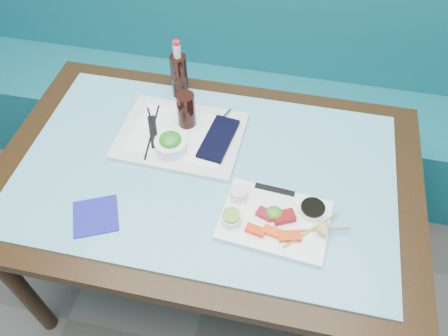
% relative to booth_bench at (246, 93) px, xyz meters
% --- Properties ---
extents(booth_bench, '(3.00, 0.56, 1.17)m').
position_rel_booth_bench_xyz_m(booth_bench, '(0.00, 0.00, 0.00)').
color(booth_bench, '#10606B').
rests_on(booth_bench, ground).
extents(dining_table, '(1.40, 0.90, 0.75)m').
position_rel_booth_bench_xyz_m(dining_table, '(0.00, -0.84, 0.29)').
color(dining_table, black).
rests_on(dining_table, ground).
extents(glass_top, '(1.22, 0.76, 0.01)m').
position_rel_booth_bench_xyz_m(glass_top, '(0.00, -0.84, 0.38)').
color(glass_top, '#61ADC2').
rests_on(glass_top, dining_table).
extents(sashimi_plate, '(0.34, 0.25, 0.02)m').
position_rel_booth_bench_xyz_m(sashimi_plate, '(0.25, -0.99, 0.39)').
color(sashimi_plate, white).
rests_on(sashimi_plate, glass_top).
extents(salmon_left, '(0.06, 0.04, 0.01)m').
position_rel_booth_bench_xyz_m(salmon_left, '(0.20, -1.05, 0.41)').
color(salmon_left, red).
rests_on(salmon_left, sashimi_plate).
extents(salmon_mid, '(0.06, 0.04, 0.01)m').
position_rel_booth_bench_xyz_m(salmon_mid, '(0.25, -1.04, 0.41)').
color(salmon_mid, '#FF470A').
rests_on(salmon_mid, sashimi_plate).
extents(salmon_right, '(0.07, 0.05, 0.02)m').
position_rel_booth_bench_xyz_m(salmon_right, '(0.30, -1.05, 0.41)').
color(salmon_right, '#ED4009').
rests_on(salmon_right, sashimi_plate).
extents(tuna_left, '(0.06, 0.05, 0.02)m').
position_rel_booth_bench_xyz_m(tuna_left, '(0.22, -0.99, 0.41)').
color(tuna_left, maroon).
rests_on(tuna_left, sashimi_plate).
extents(tuna_right, '(0.07, 0.06, 0.02)m').
position_rel_booth_bench_xyz_m(tuna_right, '(0.27, -0.99, 0.41)').
color(tuna_right, maroon).
rests_on(tuna_right, sashimi_plate).
extents(seaweed_garnish, '(0.06, 0.05, 0.03)m').
position_rel_booth_bench_xyz_m(seaweed_garnish, '(0.24, -0.98, 0.41)').
color(seaweed_garnish, '#3F861E').
rests_on(seaweed_garnish, sashimi_plate).
extents(ramekin_wasabi, '(0.07, 0.07, 0.03)m').
position_rel_booth_bench_xyz_m(ramekin_wasabi, '(0.12, -1.03, 0.41)').
color(ramekin_wasabi, white).
rests_on(ramekin_wasabi, sashimi_plate).
extents(wasabi_fill, '(0.07, 0.07, 0.01)m').
position_rel_booth_bench_xyz_m(wasabi_fill, '(0.12, -1.03, 0.43)').
color(wasabi_fill, '#82A434').
rests_on(wasabi_fill, ramekin_wasabi).
extents(ramekin_ginger, '(0.07, 0.07, 0.02)m').
position_rel_booth_bench_xyz_m(ramekin_ginger, '(0.13, -0.94, 0.41)').
color(ramekin_ginger, white).
rests_on(ramekin_ginger, sashimi_plate).
extents(ginger_fill, '(0.05, 0.05, 0.01)m').
position_rel_booth_bench_xyz_m(ginger_fill, '(0.13, -0.94, 0.43)').
color(ginger_fill, beige).
rests_on(ginger_fill, ramekin_ginger).
extents(soy_dish, '(0.08, 0.08, 0.02)m').
position_rel_booth_bench_xyz_m(soy_dish, '(0.35, -0.94, 0.41)').
color(soy_dish, white).
rests_on(soy_dish, sashimi_plate).
extents(soy_fill, '(0.07, 0.07, 0.01)m').
position_rel_booth_bench_xyz_m(soy_fill, '(0.35, -0.94, 0.42)').
color(soy_fill, black).
rests_on(soy_fill, soy_dish).
extents(lemon_wedge, '(0.06, 0.06, 0.05)m').
position_rel_booth_bench_xyz_m(lemon_wedge, '(0.39, -1.02, 0.42)').
color(lemon_wedge, '#E0C76A').
rests_on(lemon_wedge, sashimi_plate).
extents(chopstick_sleeve, '(0.13, 0.03, 0.00)m').
position_rel_booth_bench_xyz_m(chopstick_sleeve, '(0.23, -0.89, 0.40)').
color(chopstick_sleeve, black).
rests_on(chopstick_sleeve, sashimi_plate).
extents(wooden_chopstick_a, '(0.15, 0.16, 0.01)m').
position_rel_booth_bench_xyz_m(wooden_chopstick_a, '(0.36, -1.01, 0.40)').
color(wooden_chopstick_a, '#A9904F').
rests_on(wooden_chopstick_a, sashimi_plate).
extents(wooden_chopstick_b, '(0.20, 0.06, 0.01)m').
position_rel_booth_bench_xyz_m(wooden_chopstick_b, '(0.37, -1.01, 0.40)').
color(wooden_chopstick_b, '#A0714B').
rests_on(wooden_chopstick_b, sashimi_plate).
extents(serving_tray, '(0.43, 0.33, 0.02)m').
position_rel_booth_bench_xyz_m(serving_tray, '(-0.12, -0.72, 0.39)').
color(serving_tray, silver).
rests_on(serving_tray, glass_top).
extents(paper_placemat, '(0.34, 0.25, 0.00)m').
position_rel_booth_bench_xyz_m(paper_placemat, '(-0.12, -0.72, 0.40)').
color(paper_placemat, white).
rests_on(paper_placemat, serving_tray).
extents(seaweed_bowl, '(0.12, 0.12, 0.04)m').
position_rel_booth_bench_xyz_m(seaweed_bowl, '(-0.13, -0.79, 0.42)').
color(seaweed_bowl, white).
rests_on(seaweed_bowl, serving_tray).
extents(seaweed_salad, '(0.09, 0.09, 0.04)m').
position_rel_booth_bench_xyz_m(seaweed_salad, '(-0.13, -0.79, 0.45)').
color(seaweed_salad, '#267F1D').
rests_on(seaweed_salad, seaweed_bowl).
extents(cola_glass, '(0.07, 0.07, 0.13)m').
position_rel_booth_bench_xyz_m(cola_glass, '(-0.11, -0.66, 0.46)').
color(cola_glass, black).
rests_on(cola_glass, serving_tray).
extents(navy_pouch, '(0.11, 0.21, 0.02)m').
position_rel_booth_bench_xyz_m(navy_pouch, '(0.02, -0.72, 0.41)').
color(navy_pouch, black).
rests_on(navy_pouch, serving_tray).
extents(fork, '(0.04, 0.09, 0.01)m').
position_rel_booth_bench_xyz_m(fork, '(0.01, -0.61, 0.40)').
color(fork, silver).
rests_on(fork, serving_tray).
extents(black_chopstick_a, '(0.04, 0.26, 0.01)m').
position_rel_booth_bench_xyz_m(black_chopstick_a, '(-0.22, -0.73, 0.40)').
color(black_chopstick_a, black).
rests_on(black_chopstick_a, serving_tray).
extents(black_chopstick_b, '(0.13, 0.22, 0.01)m').
position_rel_booth_bench_xyz_m(black_chopstick_b, '(-0.21, -0.73, 0.40)').
color(black_chopstick_b, black).
rests_on(black_chopstick_b, serving_tray).
extents(tray_sleeve, '(0.09, 0.16, 0.00)m').
position_rel_booth_bench_xyz_m(tray_sleeve, '(-0.21, -0.73, 0.40)').
color(tray_sleeve, black).
rests_on(tray_sleeve, serving_tray).
extents(cola_bottle_body, '(0.07, 0.07, 0.17)m').
position_rel_booth_bench_xyz_m(cola_bottle_body, '(-0.18, -0.50, 0.47)').
color(cola_bottle_body, black).
rests_on(cola_bottle_body, glass_top).
extents(cola_bottle_neck, '(0.03, 0.03, 0.05)m').
position_rel_booth_bench_xyz_m(cola_bottle_neck, '(-0.18, -0.50, 0.58)').
color(cola_bottle_neck, white).
rests_on(cola_bottle_neck, cola_bottle_body).
extents(cola_bottle_cap, '(0.03, 0.03, 0.01)m').
position_rel_booth_bench_xyz_m(cola_bottle_cap, '(-0.18, -0.50, 0.61)').
color(cola_bottle_cap, red).
rests_on(cola_bottle_cap, cola_bottle_neck).
extents(blue_napkin, '(0.18, 0.18, 0.01)m').
position_rel_booth_bench_xyz_m(blue_napkin, '(-0.28, -1.09, 0.39)').
color(blue_napkin, navy).
rests_on(blue_napkin, glass_top).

